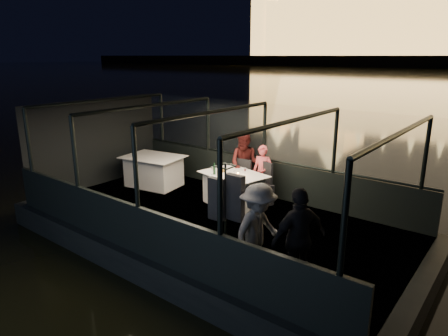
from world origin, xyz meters
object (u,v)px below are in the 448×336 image
Objects in this scene: chair_port_right at (261,186)px; wine_bottle at (214,168)px; passenger_stripe at (258,227)px; passenger_dark at (299,234)px; dining_table_aft at (154,172)px; chair_port_left at (238,181)px; dining_table_central at (233,189)px; coat_stand at (225,217)px; person_woman_coral at (262,170)px; person_man_maroon at (245,166)px.

chair_port_right is 3.60× the size of wine_bottle.
passenger_stripe is at bearing -37.05° from chair_port_right.
dining_table_aft is at bearing -82.13° from passenger_dark.
wine_bottle reaches higher than chair_port_left.
dining_table_central is 0.49m from chair_port_left.
dining_table_aft is (-2.54, -0.15, 0.00)m from dining_table_central.
passenger_stripe is (1.71, -2.76, 0.40)m from chair_port_right.
coat_stand reaches higher than person_woman_coral.
wine_bottle is at bearing -135.51° from person_woman_coral.
passenger_dark is 3.62m from wine_bottle.
person_man_maroon is 1.02× the size of passenger_dark.
chair_port_right is 0.63× the size of passenger_stripe.
person_woman_coral is at bearing 65.35° from dining_table_central.
passenger_stripe is at bearing -47.23° from passenger_dark.
chair_port_left is at bearing -158.88° from chair_port_right.
wine_bottle is at bearing -103.15° from chair_port_left.
dining_table_aft is at bearing 69.55° from passenger_stripe.
passenger_stripe is 0.64m from passenger_dark.
person_man_maroon is at bearing 104.25° from dining_table_central.
person_man_maroon reaches higher than person_woman_coral.
person_woman_coral is at bearing 58.18° from wine_bottle.
coat_stand reaches higher than dining_table_central.
passenger_dark is at bearing -20.51° from dining_table_aft.
chair_port_right is 3.27m from passenger_stripe.
person_man_maroon is (-0.00, 0.27, 0.30)m from chair_port_left.
dining_table_central is 0.90× the size of person_man_maroon.
passenger_stripe reaches higher than person_woman_coral.
dining_table_central is at bearing -115.28° from chair_port_right.
chair_port_left is 0.65m from person_woman_coral.
chair_port_right is 0.72× the size of person_woman_coral.
chair_port_right is at bearing 111.87° from coat_stand.
person_man_maroon is (-0.66, 0.27, 0.30)m from chair_port_right.
passenger_dark is at bearing -37.49° from dining_table_central.
dining_table_aft is at bearing -169.18° from chair_port_left.
wine_bottle is at bearing -92.15° from passenger_dark.
coat_stand is at bearing -47.01° from chair_port_right.
dining_table_central is 0.81× the size of coat_stand.
coat_stand reaches higher than person_man_maroon.
chair_port_left is 0.70× the size of person_woman_coral.
wine_bottle is at bearing -114.61° from chair_port_right.
passenger_dark is (2.99, -2.87, 0.10)m from person_man_maroon.
chair_port_left is 3.98m from passenger_dark.
person_woman_coral is 0.87× the size of passenger_stripe.
dining_table_aft is 5.73m from passenger_dark.
wine_bottle reaches higher than dining_table_central.
passenger_dark is 5.81× the size of wine_bottle.
person_man_maroon is at bearing 166.31° from person_woman_coral.
person_man_maroon reaches higher than dining_table_aft.
person_woman_coral is 0.86× the size of passenger_dark.
chair_port_left is (-0.18, 0.45, 0.06)m from dining_table_central.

